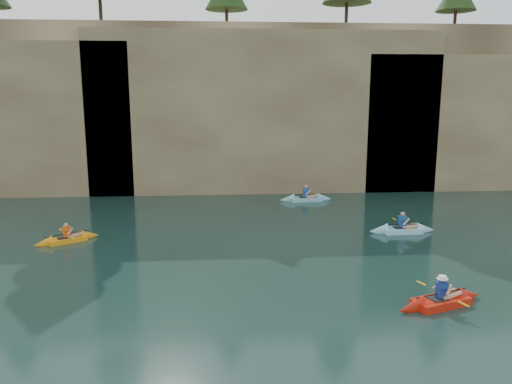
{
  "coord_description": "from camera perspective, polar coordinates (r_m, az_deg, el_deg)",
  "views": [
    {
      "loc": [
        -1.2,
        -12.28,
        6.87
      ],
      "look_at": [
        0.24,
        7.16,
        3.0
      ],
      "focal_mm": 35.0,
      "sensor_mm": 36.0,
      "label": 1
    }
  ],
  "objects": [
    {
      "name": "sea_cave_east",
      "position": [
        36.31,
        13.79,
        3.59
      ],
      "size": [
        5.0,
        1.0,
        4.5
      ],
      "primitive_type": "cube",
      "color": "black",
      "rests_on": "ground"
    },
    {
      "name": "cliff_slab_center",
      "position": [
        35.04,
        1.02,
        9.31
      ],
      "size": [
        24.0,
        2.4,
        11.4
      ],
      "primitive_type": "cube",
      "color": "#95875A",
      "rests_on": "ground"
    },
    {
      "name": "cliff",
      "position": [
        42.3,
        -2.65,
        10.04
      ],
      "size": [
        70.0,
        16.0,
        12.0
      ],
      "primitive_type": "cube",
      "color": "tan",
      "rests_on": "ground"
    },
    {
      "name": "kayaker_ltblue_mid",
      "position": [
        32.47,
        5.7,
        -0.76
      ],
      "size": [
        3.46,
        2.55,
        1.31
      ],
      "rotation": [
        0.0,
        0.0,
        0.06
      ],
      "color": "#7CBBCF",
      "rests_on": "ground"
    },
    {
      "name": "ground",
      "position": [
        14.12,
        1.23,
        -17.89
      ],
      "size": [
        160.0,
        160.0,
        0.0
      ],
      "primitive_type": "plane",
      "color": "black",
      "rests_on": "ground"
    },
    {
      "name": "kayaker_orange",
      "position": [
        25.14,
        -20.78,
        -5.05
      ],
      "size": [
        2.89,
        2.23,
        1.14
      ],
      "rotation": [
        0.0,
        0.0,
        0.58
      ],
      "color": "orange",
      "rests_on": "ground"
    },
    {
      "name": "main_kayaker",
      "position": [
        17.84,
        20.36,
        -11.58
      ],
      "size": [
        3.48,
        2.22,
        1.27
      ],
      "rotation": [
        0.0,
        0.0,
        0.34
      ],
      "color": "red",
      "rests_on": "ground"
    },
    {
      "name": "sea_cave_center",
      "position": [
        34.74,
        -8.82,
        2.37
      ],
      "size": [
        3.5,
        1.0,
        3.2
      ],
      "primitive_type": "cube",
      "color": "black",
      "rests_on": "ground"
    },
    {
      "name": "kayaker_ltblue_near",
      "position": [
        26.08,
        16.33,
        -4.14
      ],
      "size": [
        3.37,
        2.59,
        1.33
      ],
      "rotation": [
        0.0,
        0.0,
        0.02
      ],
      "color": "#90D1F2",
      "rests_on": "ground"
    }
  ]
}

